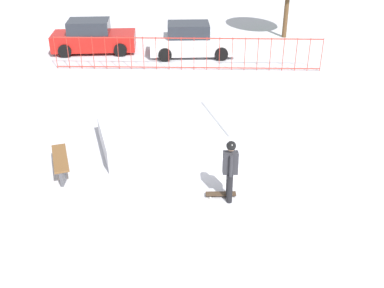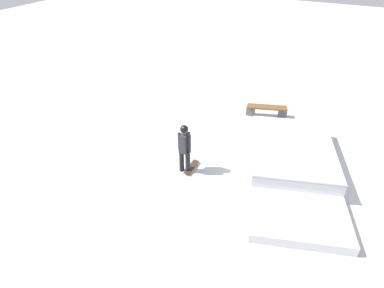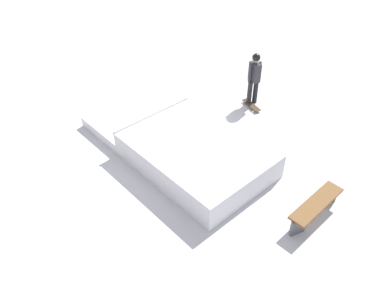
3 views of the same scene
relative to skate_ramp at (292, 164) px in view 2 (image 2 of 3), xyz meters
name	(u,v)px [view 2 (image 2 of 3)]	position (x,y,z in m)	size (l,w,h in m)	color
ground_plane	(293,179)	(0.35, 0.16, -0.32)	(60.00, 60.00, 0.00)	silver
skate_ramp	(292,164)	(0.00, 0.00, 0.00)	(5.92, 4.04, 0.74)	silver
skater	(184,146)	(1.51, -3.10, 0.69)	(0.38, 0.44, 1.73)	black
skateboard	(191,167)	(1.31, -2.96, -0.24)	(0.80, 0.27, 0.09)	#3F2D1E
park_bench	(267,109)	(-3.20, -1.72, 0.04)	(0.87, 1.65, 0.48)	brown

